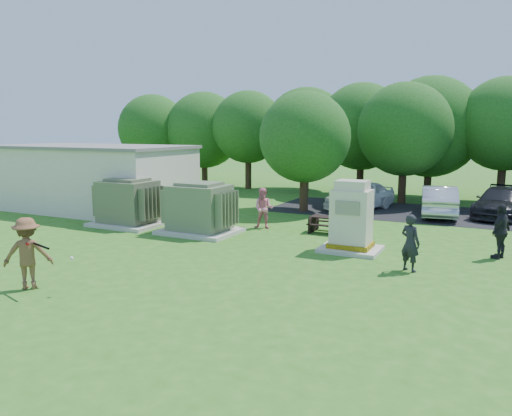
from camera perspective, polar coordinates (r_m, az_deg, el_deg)
The scene contains 17 objects.
ground at distance 15.32m, azimuth -6.75°, elevation -6.93°, with size 120.00×120.00×0.00m, color #2D6619.
service_building at distance 27.29m, azimuth -18.18°, elevation 3.15°, with size 10.00×5.00×3.20m, color beige.
service_building_roof at distance 27.18m, azimuth -18.35°, elevation 6.66°, with size 10.20×5.20×0.15m, color slate.
parking_strip at distance 26.14m, azimuth 23.70°, elevation -0.94°, with size 20.00×6.00×0.01m, color #232326.
transformer_left at distance 22.50m, azimuth -14.39°, elevation 0.52°, with size 3.00×2.40×2.07m.
transformer_right at distance 20.29m, azimuth -6.46°, elevation -0.16°, with size 3.00×2.40×2.07m.
generator_cabinet at distance 17.46m, azimuth 10.83°, elevation -1.42°, with size 2.02×1.65×2.46m.
picnic_table at distance 20.49m, azimuth 8.36°, elevation -1.69°, with size 1.54×1.16×0.66m.
batter at distance 14.51m, azimuth -24.65°, elevation -4.72°, with size 1.24×0.71×1.91m, color brown.
person_by_generator at distance 15.48m, azimuth 17.21°, elevation -3.83°, with size 0.63×0.41×1.72m, color black.
person_at_picnic at distance 21.06m, azimuth 0.89°, elevation -0.04°, with size 0.84×0.66×1.74m, color pink.
person_walking_right at distance 18.07m, azimuth 26.20°, elevation -2.41°, with size 1.06×0.44×1.80m, color black.
car_white at distance 26.58m, azimuth 11.80°, elevation 1.41°, with size 1.77×4.40×1.50m, color white.
car_silver_a at distance 25.65m, azimuth 20.15°, elevation 0.76°, with size 1.57×4.51×1.49m, color silver.
car_dark at distance 26.60m, azimuth 26.10°, elevation 0.57°, with size 1.96×4.81×1.40m, color black.
batting_equipment at distance 13.88m, azimuth -23.15°, elevation -4.18°, with size 1.44×0.49×0.38m.
tree_row at distance 31.44m, azimuth 15.01°, elevation 8.69°, with size 41.30×13.30×7.30m.
Camera 1 is at (8.13, -12.28, 4.22)m, focal length 35.00 mm.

